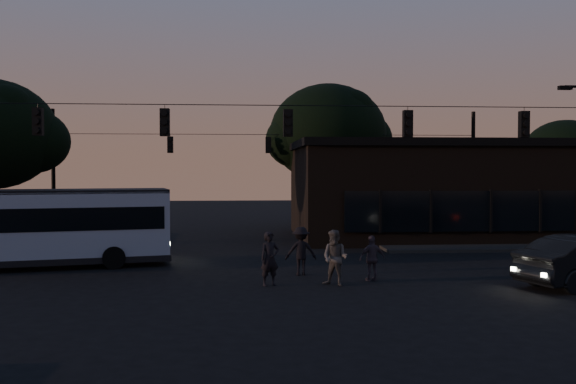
{
  "coord_description": "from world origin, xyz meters",
  "views": [
    {
      "loc": [
        -1.81,
        -19.66,
        3.83
      ],
      "look_at": [
        0.0,
        4.0,
        3.0
      ],
      "focal_mm": 40.0,
      "sensor_mm": 36.0,
      "label": 1
    }
  ],
  "objects": [
    {
      "name": "pedestrian_c",
      "position": [
        2.75,
        1.96,
        0.78
      ],
      "size": [
        0.98,
        0.57,
        1.57
      ],
      "primitive_type": "imported",
      "rotation": [
        0.0,
        0.0,
        3.36
      ],
      "color": "#382F39",
      "rests_on": "ground"
    },
    {
      "name": "pedestrian_a",
      "position": [
        -0.81,
        1.34,
        0.89
      ],
      "size": [
        0.76,
        0.63,
        1.79
      ],
      "primitive_type": "imported",
      "rotation": [
        0.0,
        0.0,
        0.35
      ],
      "color": "black",
      "rests_on": "ground"
    },
    {
      "name": "tree_right",
      "position": [
        18.0,
        18.0,
        4.63
      ],
      "size": [
        5.2,
        5.2,
        6.86
      ],
      "color": "black",
      "rests_on": "ground"
    },
    {
      "name": "ground",
      "position": [
        0.0,
        0.0,
        0.0
      ],
      "size": [
        120.0,
        120.0,
        0.0
      ],
      "primitive_type": "plane",
      "color": "black",
      "rests_on": "ground"
    },
    {
      "name": "signal_rig_far",
      "position": [
        0.0,
        20.0,
        4.2
      ],
      "size": [
        26.24,
        0.3,
        7.5
      ],
      "color": "black",
      "rests_on": "ground"
    },
    {
      "name": "building",
      "position": [
        9.0,
        15.97,
        2.71
      ],
      "size": [
        15.4,
        10.41,
        5.4
      ],
      "color": "black",
      "rests_on": "ground"
    },
    {
      "name": "pedestrian_d",
      "position": [
        0.42,
        3.4,
        0.87
      ],
      "size": [
        1.14,
        0.66,
        1.75
      ],
      "primitive_type": "imported",
      "rotation": [
        0.0,
        0.0,
        3.15
      ],
      "color": "black",
      "rests_on": "ground"
    },
    {
      "name": "signal_rig_near",
      "position": [
        0.0,
        4.0,
        4.45
      ],
      "size": [
        26.24,
        0.3,
        7.5
      ],
      "color": "black",
      "rests_on": "ground"
    },
    {
      "name": "tree_behind",
      "position": [
        4.0,
        22.0,
        6.19
      ],
      "size": [
        7.6,
        7.6,
        9.43
      ],
      "color": "black",
      "rests_on": "ground"
    },
    {
      "name": "pedestrian_b",
      "position": [
        1.34,
        1.19,
        0.92
      ],
      "size": [
        1.13,
        1.08,
        1.84
      ],
      "primitive_type": "imported",
      "rotation": [
        0.0,
        0.0,
        -0.59
      ],
      "color": "#494542",
      "rests_on": "ground"
    },
    {
      "name": "bus",
      "position": [
        -10.03,
        5.79,
        1.71
      ],
      "size": [
        11.11,
        4.78,
        3.05
      ],
      "rotation": [
        0.0,
        0.0,
        0.22
      ],
      "color": "#8892AD",
      "rests_on": "ground"
    },
    {
      "name": "sidewalk_far_left",
      "position": [
        -14.0,
        14.0,
        0.07
      ],
      "size": [
        14.0,
        10.0,
        0.15
      ],
      "primitive_type": "cube",
      "color": "black",
      "rests_on": "ground"
    },
    {
      "name": "sidewalk_far_right",
      "position": [
        12.0,
        14.0,
        0.07
      ],
      "size": [
        14.0,
        10.0,
        0.15
      ],
      "primitive_type": "cube",
      "color": "black",
      "rests_on": "ground"
    }
  ]
}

